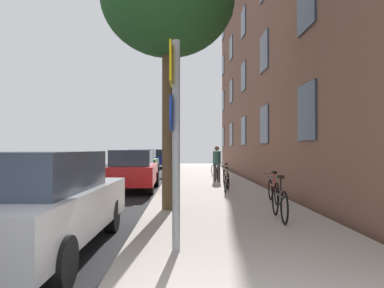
{
  "coord_description": "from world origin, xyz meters",
  "views": [
    {
      "loc": [
        -0.05,
        -2.5,
        1.67
      ],
      "look_at": [
        0.31,
        10.99,
        1.87
      ],
      "focal_mm": 32.06,
      "sensor_mm": 36.0,
      "label": 1
    }
  ],
  "objects": [
    {
      "name": "bicycle_5",
      "position": [
        1.81,
        16.99,
        0.48
      ],
      "size": [
        0.5,
        1.64,
        0.92
      ],
      "color": "black",
      "rests_on": "sidewalk"
    },
    {
      "name": "bicycle_2",
      "position": [
        1.53,
        9.79,
        0.48
      ],
      "size": [
        0.52,
        1.61,
        0.91
      ],
      "color": "black",
      "rests_on": "sidewalk"
    },
    {
      "name": "ground_plane",
      "position": [
        -2.4,
        15.0,
        0.0
      ],
      "size": [
        41.8,
        41.8,
        0.0
      ],
      "primitive_type": "plane",
      "color": "#332D28"
    },
    {
      "name": "car_1",
      "position": [
        -2.05,
        11.28,
        0.84
      ],
      "size": [
        1.93,
        4.27,
        1.62
      ],
      "color": "red",
      "rests_on": "road_asphalt"
    },
    {
      "name": "bicycle_0",
      "position": [
        2.07,
        4.99,
        0.5
      ],
      "size": [
        0.42,
        1.68,
        0.98
      ],
      "color": "black",
      "rests_on": "sidewalk"
    },
    {
      "name": "road_asphalt",
      "position": [
        -4.5,
        15.0,
        0.01
      ],
      "size": [
        7.0,
        38.0,
        0.01
      ],
      "primitive_type": "cube",
      "color": "black",
      "rests_on": "ground"
    },
    {
      "name": "bicycle_1",
      "position": [
        2.58,
        7.39,
        0.47
      ],
      "size": [
        0.42,
        1.59,
        0.91
      ],
      "color": "black",
      "rests_on": "sidewalk"
    },
    {
      "name": "traffic_light",
      "position": [
        -0.57,
        22.17,
        2.74
      ],
      "size": [
        0.43,
        0.24,
        3.83
      ],
      "color": "black",
      "rests_on": "sidewalk"
    },
    {
      "name": "car_2",
      "position": [
        -2.64,
        19.61,
        0.84
      ],
      "size": [
        1.9,
        4.02,
        1.62
      ],
      "color": "#19662D",
      "rests_on": "road_asphalt"
    },
    {
      "name": "bicycle_4",
      "position": [
        1.71,
        14.59,
        0.51
      ],
      "size": [
        0.46,
        1.7,
        0.99
      ],
      "color": "black",
      "rests_on": "sidewalk"
    },
    {
      "name": "sign_post",
      "position": [
        -0.18,
        2.74,
        2.0
      ],
      "size": [
        0.15,
        0.6,
        3.22
      ],
      "color": "gray",
      "rests_on": "sidewalk"
    },
    {
      "name": "bicycle_3",
      "position": [
        1.78,
        12.19,
        0.49
      ],
      "size": [
        0.42,
        1.63,
        0.95
      ],
      "color": "black",
      "rests_on": "sidewalk"
    },
    {
      "name": "pedestrian_0",
      "position": [
        1.57,
        13.85,
        1.09
      ],
      "size": [
        0.52,
        0.52,
        1.69
      ],
      "color": "#4C4742",
      "rests_on": "sidewalk"
    },
    {
      "name": "sidewalk",
      "position": [
        1.1,
        15.0,
        0.06
      ],
      "size": [
        4.2,
        38.0,
        0.12
      ],
      "primitive_type": "cube",
      "color": "#9E9389",
      "rests_on": "ground"
    },
    {
      "name": "car_0",
      "position": [
        -2.28,
        2.94,
        0.84
      ],
      "size": [
        1.86,
        4.47,
        1.62
      ],
      "color": "#B7B7BC",
      "rests_on": "road_asphalt"
    },
    {
      "name": "car_3",
      "position": [
        -2.34,
        27.95,
        0.84
      ],
      "size": [
        1.8,
        4.01,
        1.62
      ],
      "color": "navy",
      "rests_on": "road_asphalt"
    },
    {
      "name": "tree_near",
      "position": [
        -0.44,
        6.33,
        5.52
      ],
      "size": [
        3.46,
        3.46,
        6.9
      ],
      "color": "#4C3823",
      "rests_on": "sidewalk"
    }
  ]
}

